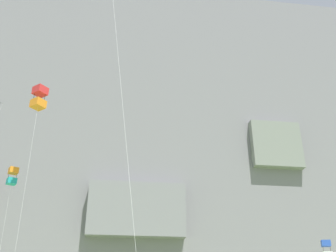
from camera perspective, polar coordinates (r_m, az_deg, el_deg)
name	(u,v)px	position (r m, az deg, el deg)	size (l,w,h in m)	color
cliff_face	(136,148)	(82.69, -4.67, -3.17)	(180.00, 22.70, 70.04)	gray
kite_box_upper_right	(12,176)	(39.71, -21.72, -6.83)	(1.28, 2.49, 15.61)	orange
kite_box_high_center	(327,249)	(56.82, 22.14, -16.29)	(2.98, 5.85, 11.91)	blue
kite_box_upper_mid	(39,98)	(38.58, -18.25, 3.93)	(2.29, 6.56, 22.47)	red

